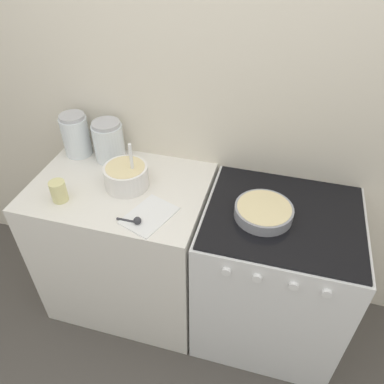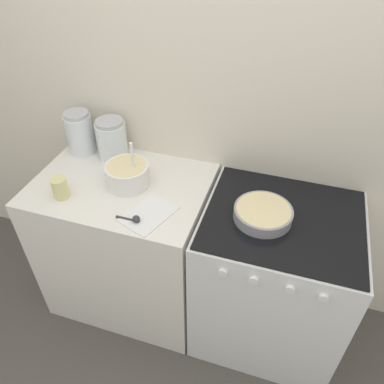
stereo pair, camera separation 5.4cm
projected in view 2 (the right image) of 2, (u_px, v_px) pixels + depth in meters
The scene contains 11 objects.
ground_plane at pixel (185, 354), 2.13m from camera, with size 12.00×12.00×0.00m, color #4C4742.
wall_back at pixel (224, 112), 1.86m from camera, with size 4.78×0.05×2.40m.
countertop_cabinet at pixel (129, 244), 2.19m from camera, with size 0.89×0.64×0.90m.
stove at pixel (271, 279), 1.99m from camera, with size 0.74×0.65×0.90m.
mixing_bowl at pixel (128, 174), 1.86m from camera, with size 0.22×0.22×0.25m.
baking_pan at pixel (263, 213), 1.69m from camera, with size 0.27×0.27×0.06m.
storage_jar_left at pixel (80, 135), 2.07m from camera, with size 0.15×0.15×0.24m.
storage_jar_middle at pixel (112, 142), 2.03m from camera, with size 0.16×0.16×0.22m.
tin_can at pixel (60, 188), 1.79m from camera, with size 0.08×0.08×0.11m.
recipe_page at pixel (149, 214), 1.72m from camera, with size 0.25×0.29×0.01m.
measuring_spoon at pixel (134, 219), 1.68m from camera, with size 0.12×0.04×0.04m.
Camera 2 is at (0.36, -0.99, 2.07)m, focal length 35.00 mm.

